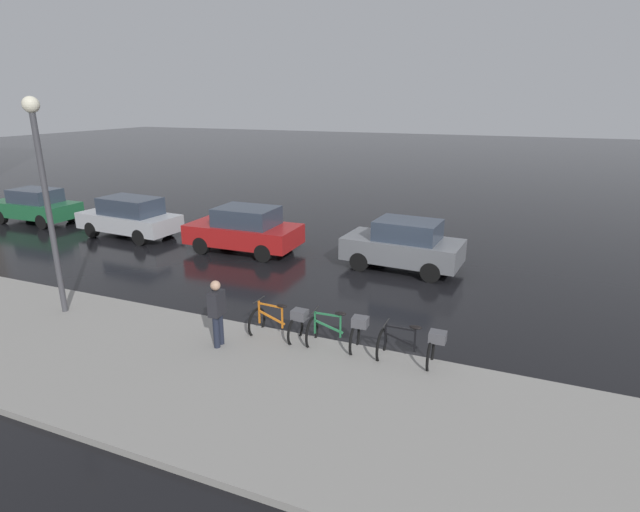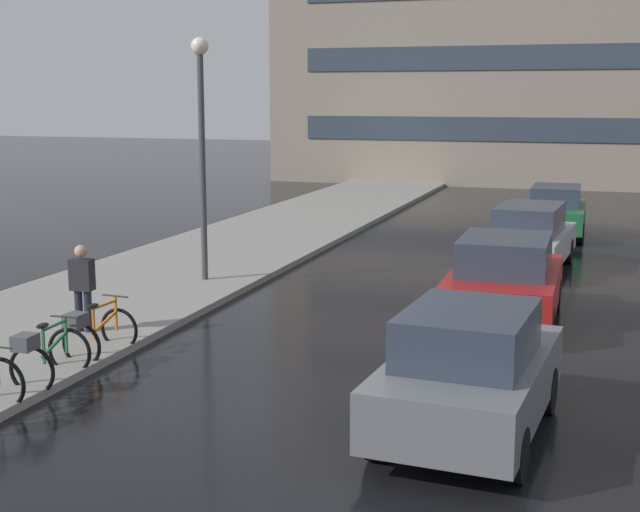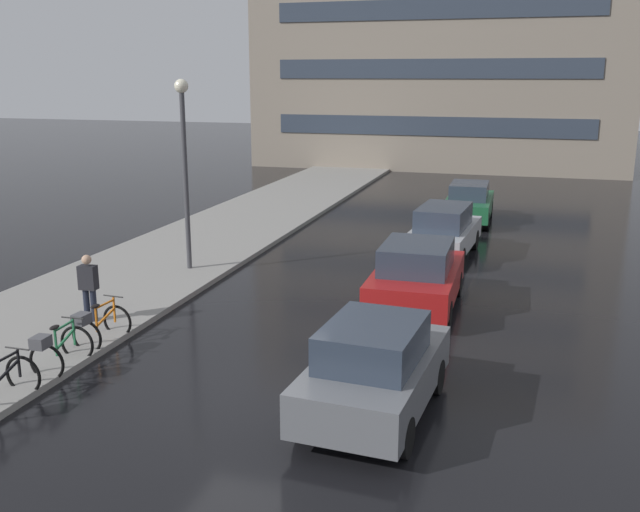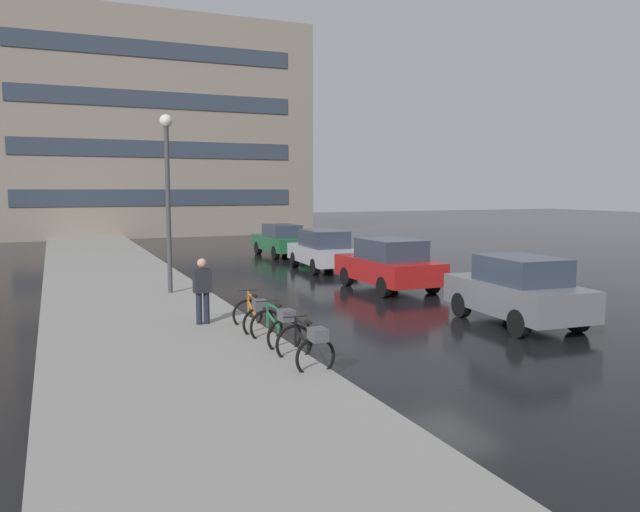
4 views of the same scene
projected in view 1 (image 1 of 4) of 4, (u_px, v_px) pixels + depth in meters
The scene contains 10 objects.
ground_plane at pixel (384, 293), 14.64m from camera, with size 140.00×140.00×0.00m, color black.
bicycle_nearest at pixel (412, 346), 10.46m from camera, with size 0.76×1.37×0.97m.
bicycle_second at pixel (339, 332), 11.08m from camera, with size 0.79×1.35×0.99m.
bicycle_third at pixel (281, 323), 11.55m from camera, with size 0.79×1.39×0.97m.
car_grey at pixel (404, 245), 16.46m from camera, with size 2.07×3.95×1.68m.
car_red at pixel (245, 229), 18.41m from camera, with size 2.02×4.15×1.68m.
car_silver at pixel (130, 217), 20.38m from camera, with size 2.03×4.40×1.65m.
car_green at pixel (35, 206), 22.73m from camera, with size 1.77×4.20×1.57m.
pedestrian at pixel (217, 312), 11.00m from camera, with size 0.41×0.27×1.69m.
streetlamp at pixel (43, 180), 12.04m from camera, with size 0.39×0.39×5.52m.
Camera 1 is at (-13.31, -3.51, 5.45)m, focal length 28.00 mm.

